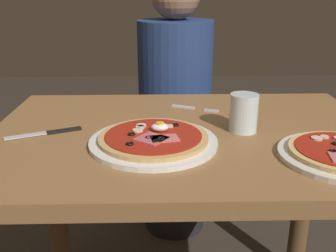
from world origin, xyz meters
name	(u,v)px	position (x,y,z in m)	size (l,w,h in m)	color
dining_table	(187,176)	(0.00, 0.00, 0.61)	(1.05, 0.73, 0.75)	olive
pizza_foreground	(154,140)	(-0.09, -0.09, 0.76)	(0.31, 0.31, 0.05)	white
water_glass_near	(243,115)	(0.14, -0.01, 0.79)	(0.07, 0.07, 0.10)	silver
fork	(190,108)	(0.02, 0.19, 0.75)	(0.15, 0.08, 0.00)	silver
knife	(50,132)	(-0.36, -0.01, 0.75)	(0.19, 0.09, 0.01)	silver
diner_person	(175,116)	(-0.01, 0.68, 0.56)	(0.32, 0.32, 1.18)	black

